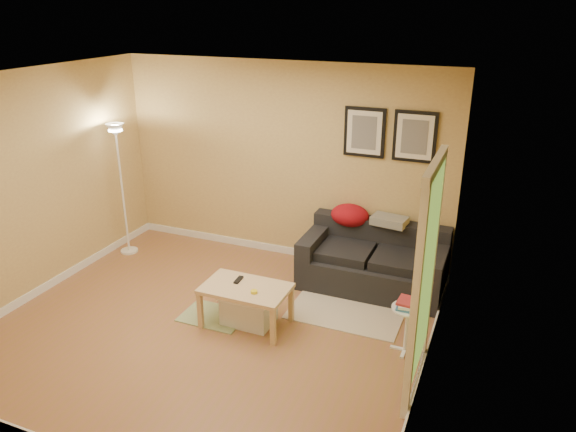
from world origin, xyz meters
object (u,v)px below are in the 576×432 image
object	(u,v)px
side_table	(406,329)
floor_lamp	(123,194)
sofa	(373,259)
storage_bin	(249,309)
book_stack	(407,303)
coffee_table	(246,306)

from	to	relation	value
side_table	floor_lamp	size ratio (longest dim) A/B	0.27
sofa	side_table	xyz separation A→B (m)	(0.64, -1.18, -0.13)
sofa	storage_bin	distance (m)	1.67
side_table	floor_lamp	distance (m)	4.16
sofa	book_stack	bearing A→B (deg)	-61.97
sofa	floor_lamp	world-z (taller)	floor_lamp
sofa	coffee_table	xyz separation A→B (m)	(-1.04, -1.35, -0.15)
sofa	floor_lamp	size ratio (longest dim) A/B	0.94
sofa	book_stack	world-z (taller)	sofa
storage_bin	floor_lamp	bearing A→B (deg)	157.32
floor_lamp	storage_bin	bearing A→B (deg)	-22.68
sofa	storage_bin	xyz separation A→B (m)	(-1.03, -1.30, -0.21)
sofa	side_table	distance (m)	1.35
coffee_table	floor_lamp	bearing A→B (deg)	151.50
book_stack	floor_lamp	bearing A→B (deg)	173.46
sofa	coffee_table	size ratio (longest dim) A/B	1.86
sofa	floor_lamp	distance (m)	3.43
side_table	floor_lamp	bearing A→B (deg)	167.90
coffee_table	floor_lamp	world-z (taller)	floor_lamp
sofa	book_stack	distance (m)	1.34
side_table	book_stack	world-z (taller)	book_stack
storage_bin	book_stack	xyz separation A→B (m)	(1.66, 0.13, 0.37)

